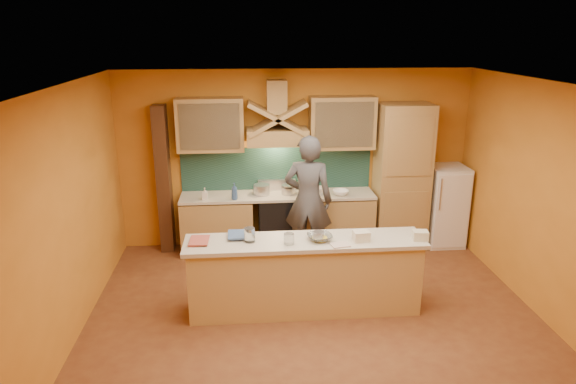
{
  "coord_description": "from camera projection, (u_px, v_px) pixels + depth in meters",
  "views": [
    {
      "loc": [
        -0.8,
        -5.37,
        3.35
      ],
      "look_at": [
        -0.25,
        0.9,
        1.36
      ],
      "focal_mm": 32.0,
      "sensor_mm": 36.0,
      "label": 1
    }
  ],
  "objects": [
    {
      "name": "grocery_bag_a",
      "position": [
        361.0,
        236.0,
        6.12
      ],
      "size": [
        0.2,
        0.17,
        0.12
      ],
      "primitive_type": "cube",
      "rotation": [
        0.0,
        0.0,
        0.1
      ],
      "color": "beige",
      "rests_on": "island_top"
    },
    {
      "name": "dish_rack",
      "position": [
        313.0,
        191.0,
        7.97
      ],
      "size": [
        0.29,
        0.24,
        0.1
      ],
      "primitive_type": "cube",
      "rotation": [
        0.0,
        0.0,
        -0.07
      ],
      "color": "silver",
      "rests_on": "counter_top"
    },
    {
      "name": "pot_large",
      "position": [
        262.0,
        191.0,
        7.93
      ],
      "size": [
        0.34,
        0.34,
        0.16
      ],
      "primitive_type": "cylinder",
      "rotation": [
        0.0,
        0.0,
        -0.36
      ],
      "color": "silver",
      "rests_on": "stove"
    },
    {
      "name": "floor",
      "position": [
        315.0,
        322.0,
        6.18
      ],
      "size": [
        5.5,
        5.0,
        0.01
      ],
      "primitive_type": "cube",
      "color": "brown",
      "rests_on": "ground"
    },
    {
      "name": "wall_left",
      "position": [
        65.0,
        220.0,
        5.53
      ],
      "size": [
        0.02,
        5.0,
        2.8
      ],
      "primitive_type": "cube",
      "color": "orange",
      "rests_on": "floor"
    },
    {
      "name": "upper_cabinet_right",
      "position": [
        342.0,
        123.0,
        7.84
      ],
      "size": [
        1.0,
        0.35,
        0.8
      ],
      "primitive_type": "cube",
      "color": "tan",
      "rests_on": "wall_back"
    },
    {
      "name": "pot_small",
      "position": [
        288.0,
        191.0,
        7.95
      ],
      "size": [
        0.23,
        0.23,
        0.14
      ],
      "primitive_type": "cylinder",
      "rotation": [
        0.0,
        0.0,
        0.09
      ],
      "color": "#ADACB3",
      "rests_on": "stove"
    },
    {
      "name": "bowl_back",
      "position": [
        340.0,
        193.0,
        7.91
      ],
      "size": [
        0.32,
        0.32,
        0.08
      ],
      "primitive_type": "imported",
      "rotation": [
        0.0,
        0.0,
        0.37
      ],
      "color": "white",
      "rests_on": "counter_top"
    },
    {
      "name": "book_lower",
      "position": [
        189.0,
        241.0,
        6.09
      ],
      "size": [
        0.24,
        0.32,
        0.03
      ],
      "primitive_type": "imported",
      "rotation": [
        0.0,
        0.0,
        -0.04
      ],
      "color": "#AC4A3D",
      "rests_on": "island_top"
    },
    {
      "name": "cloth",
      "position": [
        340.0,
        245.0,
        6.0
      ],
      "size": [
        0.24,
        0.19,
        0.01
      ],
      "primitive_type": "cube",
      "rotation": [
        0.0,
        0.0,
        0.18
      ],
      "color": "#C3ACA0",
      "rests_on": "island_top"
    },
    {
      "name": "backsplash",
      "position": [
        277.0,
        169.0,
        8.13
      ],
      "size": [
        3.0,
        0.03,
        0.7
      ],
      "primitive_type": "cube",
      "color": "#1B3B36",
      "rests_on": "wall_back"
    },
    {
      "name": "wall_right",
      "position": [
        551.0,
        205.0,
        5.98
      ],
      "size": [
        0.02,
        5.0,
        2.8
      ],
      "primitive_type": "cube",
      "color": "orange",
      "rests_on": "floor"
    },
    {
      "name": "island_top",
      "position": [
        305.0,
        242.0,
        6.17
      ],
      "size": [
        2.9,
        0.62,
        0.05
      ],
      "primitive_type": "cube",
      "color": "beige",
      "rests_on": "island_body"
    },
    {
      "name": "hood_chimney",
      "position": [
        277.0,
        97.0,
        7.66
      ],
      "size": [
        0.3,
        0.3,
        0.5
      ],
      "primitive_type": "cube",
      "color": "tan",
      "rests_on": "wall_back"
    },
    {
      "name": "range_hood",
      "position": [
        277.0,
        136.0,
        7.74
      ],
      "size": [
        0.92,
        0.5,
        0.24
      ],
      "primitive_type": "cube",
      "color": "tan",
      "rests_on": "wall_back"
    },
    {
      "name": "base_cabinet_left",
      "position": [
        218.0,
        225.0,
        8.03
      ],
      "size": [
        1.1,
        0.6,
        0.86
      ],
      "primitive_type": "cube",
      "color": "tan",
      "rests_on": "floor"
    },
    {
      "name": "mixing_bowl",
      "position": [
        320.0,
        237.0,
        6.14
      ],
      "size": [
        0.34,
        0.34,
        0.07
      ],
      "primitive_type": "imported",
      "rotation": [
        0.0,
        0.0,
        0.17
      ],
      "color": "white",
      "rests_on": "island_top"
    },
    {
      "name": "island_body",
      "position": [
        305.0,
        278.0,
        6.32
      ],
      "size": [
        2.8,
        0.55,
        0.88
      ],
      "primitive_type": "cube",
      "color": "tan",
      "rests_on": "floor"
    },
    {
      "name": "kitchen_scale",
      "position": [
        319.0,
        237.0,
        6.13
      ],
      "size": [
        0.15,
        0.15,
        0.09
      ],
      "primitive_type": "cube",
      "rotation": [
        0.0,
        0.0,
        -0.39
      ],
      "color": "silver",
      "rests_on": "island_top"
    },
    {
      "name": "ceiling",
      "position": [
        320.0,
        86.0,
        5.33
      ],
      "size": [
        5.5,
        5.0,
        0.01
      ],
      "primitive_type": "cube",
      "color": "white",
      "rests_on": "wall_back"
    },
    {
      "name": "person",
      "position": [
        308.0,
        200.0,
        7.52
      ],
      "size": [
        0.8,
        0.62,
        1.94
      ],
      "primitive_type": "imported",
      "rotation": [
        0.0,
        0.0,
        2.9
      ],
      "color": "#4C4C51",
      "rests_on": "floor"
    },
    {
      "name": "wall_front",
      "position": [
        371.0,
        341.0,
        3.38
      ],
      "size": [
        5.5,
        0.02,
        2.8
      ],
      "primitive_type": "cube",
      "color": "orange",
      "rests_on": "floor"
    },
    {
      "name": "jar_large",
      "position": [
        250.0,
        235.0,
        6.08
      ],
      "size": [
        0.14,
        0.14,
        0.17
      ],
      "primitive_type": "cylinder",
      "rotation": [
        0.0,
        0.0,
        0.08
      ],
      "color": "white",
      "rests_on": "island_top"
    },
    {
      "name": "soap_bottle_b",
      "position": [
        234.0,
        191.0,
        7.67
      ],
      "size": [
        0.12,
        0.12,
        0.26
      ],
      "primitive_type": "imported",
      "rotation": [
        0.0,
        0.0,
        0.25
      ],
      "color": "#32518B",
      "rests_on": "counter_top"
    },
    {
      "name": "wall_back",
      "position": [
        295.0,
        159.0,
        8.13
      ],
      "size": [
        5.5,
        0.02,
        2.8
      ],
      "primitive_type": "cube",
      "color": "orange",
      "rests_on": "floor"
    },
    {
      "name": "fridge",
      "position": [
        445.0,
        206.0,
        8.27
      ],
      "size": [
        0.58,
        0.6,
        1.3
      ],
      "primitive_type": "cube",
      "color": "white",
      "rests_on": "floor"
    },
    {
      "name": "counter_top",
      "position": [
        278.0,
        195.0,
        7.97
      ],
      "size": [
        3.0,
        0.62,
        0.04
      ],
      "primitive_type": "cube",
      "color": "beige",
      "rests_on": "base_cabinet_left"
    },
    {
      "name": "soap_bottle_a",
      "position": [
        205.0,
        194.0,
        7.68
      ],
      "size": [
        0.08,
        0.08,
        0.18
      ],
      "primitive_type": "imported",
      "rotation": [
        0.0,
        0.0,
        -0.01
      ],
      "color": "silver",
      "rests_on": "counter_top"
    },
    {
      "name": "grocery_bag_b",
      "position": [
        420.0,
        235.0,
        6.16
      ],
      "size": [
        0.2,
        0.16,
        0.11
      ],
      "primitive_type": "cube",
      "rotation": [
        0.0,
        0.0,
        -0.11
      ],
      "color": "beige",
      "rests_on": "island_top"
    },
    {
      "name": "base_cabinet_right",
      "position": [
        337.0,
        222.0,
        8.19
      ],
      "size": [
        1.1,
        0.6,
        0.86
      ],
      "primitive_type": "cube",
      "color": "tan",
      "rests_on": "floor"
    },
    {
      "name": "trim_column_left",
      "position": [
        164.0,
        180.0,
        7.89
      ],
      "size": [
        0.2,
        0.3,
        2.3
      ],
      "primitive_type": "cube",
      "color": "#472816",
      "rests_on": "floor"
    },
    {
      "name": "jar_small",
      "position": [
        289.0,
        239.0,
        6.02
      ],
      "size": [
        0.16,
        0.16,
        0.13
      ],
      "primitive_type": "cylinder",
      "rotation": [
        0.0,
        0.0,
        0.41
      ],
      "color": "white",
      "rests_on": "island_top"
    },
    {
      "name": "stove",
      "position": [
        278.0,
        222.0,
        8.1
      ],
      "size": [
        0.6,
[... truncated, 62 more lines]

